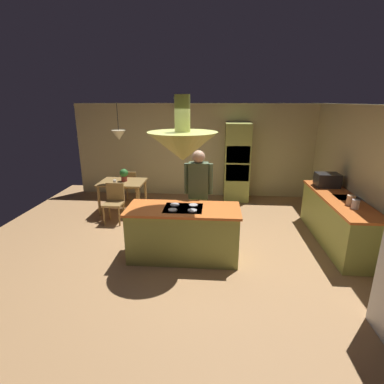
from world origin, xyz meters
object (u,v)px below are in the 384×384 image
Objects in this scene: chair_facing_island at (114,200)px; kitchen_island at (183,233)px; oven_tower at (237,163)px; canister_flour at (356,204)px; potted_plant_on_table at (124,174)px; microwave_on_counter at (327,180)px; cup_on_table at (115,182)px; canister_sugar at (351,200)px; chair_by_back_wall at (130,185)px; dining_table at (122,186)px; person_at_island at (198,190)px.

kitchen_island is at bearing -40.79° from chair_facing_island.
oven_tower reaches higher than canister_flour.
microwave_on_counter is (4.50, -0.62, 0.11)m from potted_plant_on_table.
microwave_on_counter is at bearing -44.70° from oven_tower.
potted_plant_on_table is 0.31m from cup_on_table.
canister_flour is 0.18m from canister_sugar.
oven_tower is 2.37× the size of chair_by_back_wall.
dining_table is 4.93m from canister_flour.
oven_tower is at bearing 24.89° from cup_on_table.
chair_facing_island reaches higher than cup_on_table.
canister_sugar is (4.54, -1.72, 0.34)m from dining_table.
microwave_on_counter is at bearing 90.00° from canister_flour.
oven_tower is 3.35m from canister_sugar.
chair_facing_island is at bearing -147.61° from oven_tower.
kitchen_island reaches higher than chair_facing_island.
cup_on_table is (-1.81, 1.89, 0.35)m from kitchen_island.
microwave_on_counter is at bearing 0.68° from chair_facing_island.
person_at_island is (0.21, 0.68, 0.56)m from kitchen_island.
dining_table is 4.87m from canister_sugar.
kitchen_island is 2.89m from canister_flour.
microwave_on_counter reaches higher than kitchen_island.
person_at_island is 11.39× the size of canister_flour.
potted_plant_on_table is (-1.66, 2.14, 0.47)m from kitchen_island.
microwave_on_counter is at bearing 28.17° from kitchen_island.
chair_facing_island is 4.57m from microwave_on_counter.
chair_by_back_wall is 0.73m from potted_plant_on_table.
cup_on_table is 0.53× the size of canister_sugar.
person_at_island is at bearing -31.03° from cup_on_table.
oven_tower reaches higher than potted_plant_on_table.
potted_plant_on_table reaches higher than chair_by_back_wall.
chair_by_back_wall is at bearing 90.00° from chair_facing_island.
chair_facing_island is at bearing 90.00° from chair_by_back_wall.
microwave_on_counter reaches higher than chair_by_back_wall.
person_at_island reaches higher than potted_plant_on_table.
canister_sugar is (1.74, -2.86, -0.04)m from oven_tower.
kitchen_island is at bearing -151.83° from microwave_on_counter.
kitchen_island is 4.12× the size of microwave_on_counter.
person_at_island is 5.87× the size of potted_plant_on_table.
kitchen_island is at bearing -52.26° from potted_plant_on_table.
chair_by_back_wall is (-2.80, -0.51, -0.53)m from oven_tower.
oven_tower is 3.21m from cup_on_table.
canister_flour reaches higher than dining_table.
cup_on_table reaches higher than dining_table.
microwave_on_counter reaches higher than potted_plant_on_table.
potted_plant_on_table is at bearing 158.61° from canister_sugar.
canister_sugar is at bearing -20.76° from dining_table.
chair_facing_island is at bearing -90.00° from dining_table.
chair_facing_island is at bearing -93.65° from potted_plant_on_table.
chair_facing_island is 9.67× the size of cup_on_table.
potted_plant_on_table is at bearing 86.35° from chair_facing_island.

